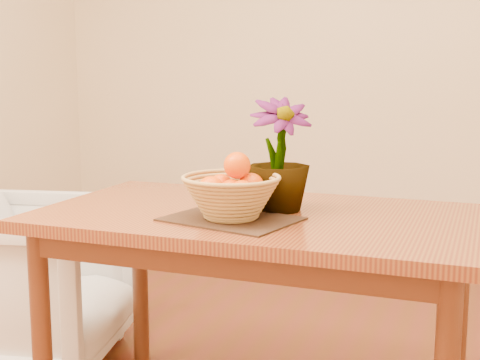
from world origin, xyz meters
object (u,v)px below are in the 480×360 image
(wicker_basket, at_px, (231,198))
(armchair, at_px, (28,274))
(potted_plant, at_px, (279,155))
(table, at_px, (258,238))

(wicker_basket, xyz_separation_m, armchair, (-1.02, 0.30, -0.44))
(wicker_basket, bearing_deg, potted_plant, 63.89)
(wicker_basket, bearing_deg, table, 74.97)
(table, bearing_deg, wicker_basket, -105.03)
(table, height_order, wicker_basket, wicker_basket)
(potted_plant, bearing_deg, wicker_basket, -151.22)
(table, xyz_separation_m, wicker_basket, (-0.04, -0.14, 0.15))
(armchair, bearing_deg, table, -111.36)
(wicker_basket, distance_m, armchair, 1.15)
(wicker_basket, height_order, potted_plant, potted_plant)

